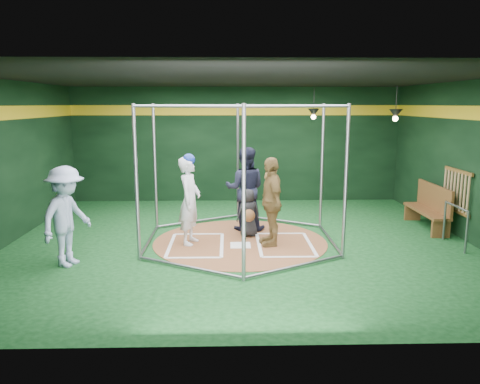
{
  "coord_description": "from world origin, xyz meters",
  "views": [
    {
      "loc": [
        -0.26,
        -9.9,
        2.99
      ],
      "look_at": [
        0.0,
        0.1,
        1.1
      ],
      "focal_mm": 35.0,
      "sensor_mm": 36.0,
      "label": 1
    }
  ],
  "objects_px": {
    "batter_figure": "(190,200)",
    "dugout_bench": "(430,206)",
    "visitor_leopard": "(271,201)",
    "umpire": "(245,189)"
  },
  "relations": [
    {
      "from": "batter_figure",
      "to": "dugout_bench",
      "type": "relative_size",
      "value": 1.06
    },
    {
      "from": "umpire",
      "to": "dugout_bench",
      "type": "relative_size",
      "value": 1.08
    },
    {
      "from": "batter_figure",
      "to": "visitor_leopard",
      "type": "height_order",
      "value": "batter_figure"
    },
    {
      "from": "visitor_leopard",
      "to": "dugout_bench",
      "type": "xyz_separation_m",
      "value": [
        3.98,
        1.26,
        -0.41
      ]
    },
    {
      "from": "batter_figure",
      "to": "visitor_leopard",
      "type": "xyz_separation_m",
      "value": [
        1.73,
        -0.12,
        -0.02
      ]
    },
    {
      "from": "dugout_bench",
      "to": "umpire",
      "type": "bearing_deg",
      "value": -179.83
    },
    {
      "from": "batter_figure",
      "to": "umpire",
      "type": "distance_m",
      "value": 1.67
    },
    {
      "from": "visitor_leopard",
      "to": "dugout_bench",
      "type": "bearing_deg",
      "value": 97.67
    },
    {
      "from": "batter_figure",
      "to": "visitor_leopard",
      "type": "distance_m",
      "value": 1.73
    },
    {
      "from": "batter_figure",
      "to": "dugout_bench",
      "type": "distance_m",
      "value": 5.84
    }
  ]
}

